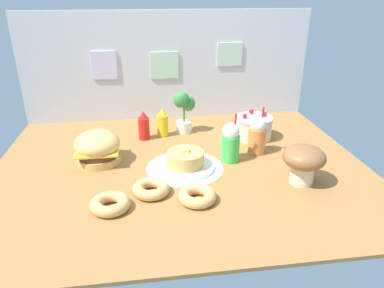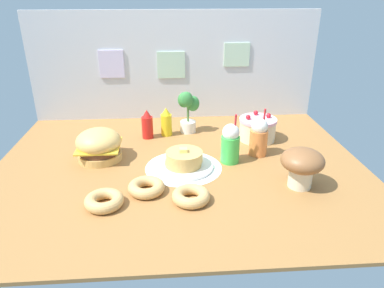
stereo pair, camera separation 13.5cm
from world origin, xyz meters
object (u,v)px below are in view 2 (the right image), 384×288
object	(u,v)px
pancake_stack	(184,161)
layer_cake	(257,129)
orange_float_cup	(259,137)
mustard_bottle	(166,122)
donut_pink_glaze	(104,200)
donut_vanilla	(191,196)
cream_soda_cup	(230,143)
mushroom_stool	(302,164)
burger	(99,145)
potted_plant	(188,110)
donut_chocolate	(146,187)
ketchup_bottle	(147,125)

from	to	relation	value
pancake_stack	layer_cake	size ratio (longest dim) A/B	1.36
pancake_stack	orange_float_cup	distance (m)	0.53
mustard_bottle	donut_pink_glaze	size ratio (longest dim) A/B	1.08
mustard_bottle	donut_vanilla	size ratio (longest dim) A/B	1.08
cream_soda_cup	mushroom_stool	bearing A→B (deg)	-44.37
layer_cake	cream_soda_cup	bearing A→B (deg)	-127.17
cream_soda_cup	donut_pink_glaze	world-z (taller)	cream_soda_cup
donut_vanilla	mustard_bottle	bearing A→B (deg)	97.56
burger	potted_plant	distance (m)	0.74
pancake_stack	donut_vanilla	bearing A→B (deg)	-87.16
layer_cake	potted_plant	size ratio (longest dim) A/B	0.82
burger	donut_chocolate	xyz separation A→B (m)	(0.32, -0.43, -0.07)
ketchup_bottle	donut_vanilla	distance (m)	0.91
burger	mustard_bottle	distance (m)	0.57
burger	orange_float_cup	size ratio (longest dim) A/B	0.88
pancake_stack	layer_cake	world-z (taller)	layer_cake
mustard_bottle	layer_cake	bearing A→B (deg)	-11.34
donut_chocolate	donut_pink_glaze	bearing A→B (deg)	-150.59
cream_soda_cup	mushroom_stool	xyz separation A→B (m)	(0.34, -0.33, 0.01)
ketchup_bottle	donut_vanilla	size ratio (longest dim) A/B	1.08
ketchup_bottle	pancake_stack	bearing A→B (deg)	-64.09
layer_cake	donut_vanilla	distance (m)	0.95
burger	donut_vanilla	xyz separation A→B (m)	(0.55, -0.53, -0.07)
cream_soda_cup	orange_float_cup	size ratio (longest dim) A/B	1.00
layer_cake	donut_pink_glaze	xyz separation A→B (m)	(-0.98, -0.79, -0.05)
donut_pink_glaze	donut_chocolate	world-z (taller)	same
donut_pink_glaze	donut_vanilla	bearing A→B (deg)	1.53
pancake_stack	mustard_bottle	bearing A→B (deg)	100.76
orange_float_cup	donut_vanilla	bearing A→B (deg)	-132.36
ketchup_bottle	mustard_bottle	xyz separation A→B (m)	(0.14, 0.04, 0.00)
cream_soda_cup	mushroom_stool	distance (m)	0.47
potted_plant	cream_soda_cup	bearing A→B (deg)	-65.78
donut_chocolate	cream_soda_cup	bearing A→B (deg)	32.84
pancake_stack	donut_chocolate	world-z (taller)	pancake_stack
mustard_bottle	orange_float_cup	distance (m)	0.71
layer_cake	pancake_stack	bearing A→B (deg)	-143.76
mustard_bottle	potted_plant	bearing A→B (deg)	16.55
ketchup_bottle	donut_vanilla	xyz separation A→B (m)	(0.26, -0.87, -0.07)
ketchup_bottle	mushroom_stool	xyz separation A→B (m)	(0.87, -0.76, 0.04)
layer_cake	cream_soda_cup	size ratio (longest dim) A/B	0.83
cream_soda_cup	potted_plant	xyz separation A→B (m)	(-0.23, 0.52, 0.05)
donut_pink_glaze	donut_chocolate	xyz separation A→B (m)	(0.21, 0.12, 0.00)
pancake_stack	donut_vanilla	xyz separation A→B (m)	(0.02, -0.37, -0.02)
pancake_stack	orange_float_cup	xyz separation A→B (m)	(0.50, 0.16, 0.08)
ketchup_bottle	cream_soda_cup	bearing A→B (deg)	-38.71
donut_chocolate	mushroom_stool	distance (m)	0.86
cream_soda_cup	donut_vanilla	xyz separation A→B (m)	(-0.28, -0.44, -0.09)
cream_soda_cup	orange_float_cup	world-z (taller)	same
ketchup_bottle	donut_chocolate	size ratio (longest dim) A/B	1.08
cream_soda_cup	donut_pink_glaze	size ratio (longest dim) A/B	1.61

